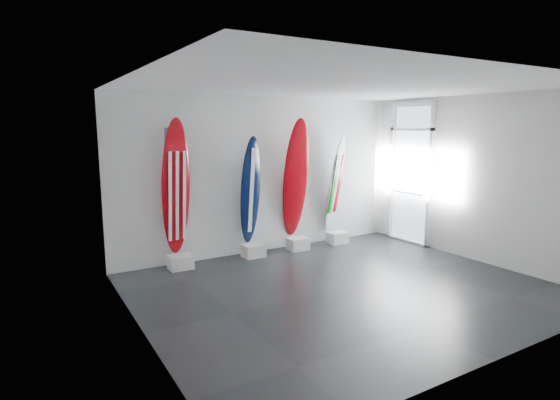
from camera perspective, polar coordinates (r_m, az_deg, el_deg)
floor at (r=6.99m, az=8.16°, el=-11.07°), size 6.00×6.00×0.00m
ceiling at (r=6.59m, az=8.77°, el=14.23°), size 6.00×6.00×0.00m
wall_back at (r=8.69m, az=-1.99°, el=3.19°), size 6.00×0.00×6.00m
wall_front at (r=4.97m, az=26.93°, el=-2.37°), size 6.00×0.00×6.00m
wall_left at (r=5.29m, az=-17.68°, el=-1.15°), size 0.00×5.00×5.00m
wall_right at (r=8.82m, az=23.80°, el=2.50°), size 0.00×5.00×5.00m
display_block_usa at (r=7.96m, az=-12.57°, el=-7.75°), size 0.40×0.30×0.24m
surfboard_usa at (r=7.78m, az=-13.13°, el=1.59°), size 0.57×0.35×2.35m
display_block_navy at (r=8.48m, az=-3.39°, el=-6.48°), size 0.40×0.30×0.24m
surfboard_navy at (r=8.33m, az=-3.78°, el=1.20°), size 0.51×0.37×2.03m
display_block_swiss at (r=8.96m, az=2.32°, el=-5.61°), size 0.40×0.30×0.24m
surfboard_swiss at (r=8.81m, az=2.02°, el=2.73°), size 0.57×0.51×2.37m
display_block_italy at (r=9.52m, az=7.30°, el=-4.79°), size 0.40×0.30×0.24m
surfboard_italy at (r=9.39m, az=7.07°, el=2.02°), size 0.59×0.57×2.03m
wall_outlet at (r=8.02m, az=-17.50°, el=-6.12°), size 0.09×0.02×0.13m
glass_door at (r=9.78m, az=16.28°, el=3.05°), size 0.12×1.16×2.85m
balcony at (r=10.91m, az=20.85°, el=-1.49°), size 2.80×2.20×1.20m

